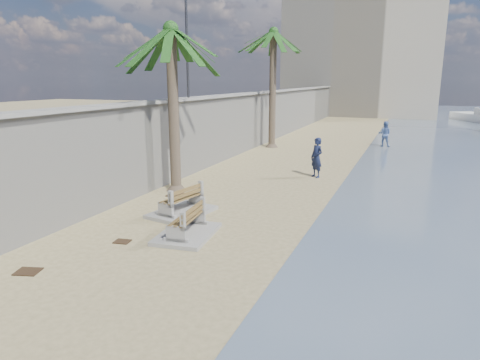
% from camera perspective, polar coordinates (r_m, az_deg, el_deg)
% --- Properties ---
extents(ground_plane, '(140.00, 140.00, 0.00)m').
position_cam_1_polar(ground_plane, '(8.65, -15.30, -18.27)').
color(ground_plane, tan).
extents(seawall, '(0.45, 70.00, 3.50)m').
position_cam_1_polar(seawall, '(27.71, 1.10, 7.73)').
color(seawall, gray).
rests_on(seawall, ground_plane).
extents(wall_cap, '(0.80, 70.00, 0.12)m').
position_cam_1_polar(wall_cap, '(27.59, 1.12, 11.46)').
color(wall_cap, gray).
rests_on(wall_cap, seawall).
extents(end_building, '(18.00, 12.00, 14.00)m').
position_cam_1_polar(end_building, '(58.19, 16.05, 15.36)').
color(end_building, '#B7AA93').
rests_on(end_building, ground_plane).
extents(bench_near, '(1.69, 2.28, 0.89)m').
position_cam_1_polar(bench_near, '(12.55, -7.11, -5.72)').
color(bench_near, gray).
rests_on(bench_near, ground_plane).
extents(bench_far, '(1.84, 2.41, 0.92)m').
position_cam_1_polar(bench_far, '(14.56, -7.78, -2.98)').
color(bench_far, gray).
rests_on(bench_far, ground_plane).
extents(palm_mid, '(5.00, 5.00, 7.20)m').
position_cam_1_polar(palm_mid, '(17.25, -9.22, 19.05)').
color(palm_mid, brown).
rests_on(palm_mid, ground_plane).
extents(palm_back, '(5.00, 5.00, 8.24)m').
position_cam_1_polar(palm_back, '(28.57, 4.50, 18.88)').
color(palm_back, brown).
rests_on(palm_back, ground_plane).
extents(streetlight, '(0.28, 0.28, 5.12)m').
position_cam_1_polar(streetlight, '(20.37, -7.13, 19.40)').
color(streetlight, '#2D2D33').
rests_on(streetlight, wall_cap).
extents(person_a, '(0.92, 0.87, 2.12)m').
position_cam_1_polar(person_a, '(20.00, 10.20, 3.34)').
color(person_a, '#151C3A').
rests_on(person_a, ground_plane).
extents(person_b, '(0.93, 0.73, 1.88)m').
position_cam_1_polar(person_b, '(30.48, 18.74, 6.01)').
color(person_b, '#496298').
rests_on(person_b, ground_plane).
extents(debris_b, '(0.66, 0.58, 0.03)m').
position_cam_1_polar(debris_b, '(11.51, -26.43, -10.87)').
color(debris_b, '#382616').
rests_on(debris_b, ground_plane).
extents(debris_c, '(0.55, 0.68, 0.03)m').
position_cam_1_polar(debris_c, '(17.03, -8.62, -1.95)').
color(debris_c, '#382616').
rests_on(debris_c, ground_plane).
extents(debris_d, '(0.49, 0.42, 0.03)m').
position_cam_1_polar(debris_d, '(12.56, -15.43, -7.91)').
color(debris_d, '#382616').
rests_on(debris_d, ground_plane).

